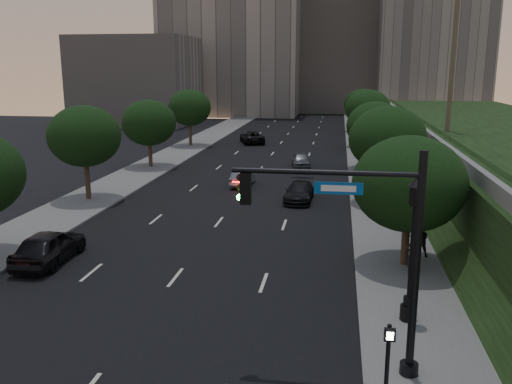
% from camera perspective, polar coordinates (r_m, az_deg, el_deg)
% --- Properties ---
extents(ground, '(160.00, 160.00, 0.00)m').
position_cam_1_polar(ground, '(20.57, -12.66, -13.99)').
color(ground, black).
rests_on(ground, ground).
extents(road_surface, '(16.00, 140.00, 0.02)m').
position_cam_1_polar(road_surface, '(48.40, 0.17, 2.04)').
color(road_surface, black).
rests_on(road_surface, ground).
extents(sidewalk_right, '(4.50, 140.00, 0.15)m').
position_cam_1_polar(sidewalk_right, '(47.99, 12.38, 1.72)').
color(sidewalk_right, slate).
rests_on(sidewalk_right, ground).
extents(sidewalk_left, '(4.50, 140.00, 0.15)m').
position_cam_1_polar(sidewalk_left, '(50.89, -11.33, 2.41)').
color(sidewalk_left, slate).
rests_on(sidewalk_left, ground).
extents(parapet_wall, '(0.35, 90.00, 0.70)m').
position_cam_1_polar(parapet_wall, '(45.72, 16.88, 6.34)').
color(parapet_wall, slate).
rests_on(parapet_wall, embankment).
extents(office_block_left, '(26.00, 20.00, 32.00)m').
position_cam_1_polar(office_block_left, '(111.20, -2.34, 16.51)').
color(office_block_left, gray).
rests_on(office_block_left, ground).
extents(office_block_mid, '(22.00, 18.00, 26.00)m').
position_cam_1_polar(office_block_mid, '(119.05, 8.46, 14.71)').
color(office_block_mid, '#A19B94').
rests_on(office_block_mid, ground).
extents(office_block_right, '(20.00, 22.00, 36.00)m').
position_cam_1_polar(office_block_right, '(114.60, 17.96, 16.82)').
color(office_block_right, gray).
rests_on(office_block_right, ground).
extents(office_block_filler, '(18.00, 16.00, 14.00)m').
position_cam_1_polar(office_block_filler, '(93.07, -12.36, 11.37)').
color(office_block_filler, '#A19B94').
rests_on(office_block_filler, ground).
extents(tree_right_a, '(5.20, 5.20, 6.24)m').
position_cam_1_polar(tree_right_a, '(25.74, 15.81, 0.84)').
color(tree_right_a, '#38281C').
rests_on(tree_right_a, ground).
extents(tree_right_b, '(5.20, 5.20, 6.74)m').
position_cam_1_polar(tree_right_b, '(37.44, 13.69, 5.42)').
color(tree_right_b, '#38281C').
rests_on(tree_right_b, ground).
extents(tree_right_c, '(5.20, 5.20, 6.24)m').
position_cam_1_polar(tree_right_c, '(50.37, 12.45, 6.79)').
color(tree_right_c, '#38281C').
rests_on(tree_right_c, ground).
extents(tree_right_d, '(5.20, 5.20, 6.74)m').
position_cam_1_polar(tree_right_d, '(64.25, 11.71, 8.55)').
color(tree_right_d, '#38281C').
rests_on(tree_right_d, ground).
extents(tree_right_e, '(5.20, 5.20, 6.24)m').
position_cam_1_polar(tree_right_e, '(79.23, 11.17, 9.02)').
color(tree_right_e, '#38281C').
rests_on(tree_right_e, ground).
extents(tree_left_b, '(5.00, 5.00, 6.71)m').
position_cam_1_polar(tree_left_b, '(39.32, -17.62, 5.62)').
color(tree_left_b, '#38281C').
rests_on(tree_left_b, ground).
extents(tree_left_c, '(5.00, 5.00, 6.34)m').
position_cam_1_polar(tree_left_c, '(51.27, -11.21, 7.16)').
color(tree_left_c, '#38281C').
rests_on(tree_left_c, ground).
extents(tree_left_d, '(5.00, 5.00, 6.71)m').
position_cam_1_polar(tree_left_d, '(64.53, -7.00, 8.80)').
color(tree_left_d, '#38281C').
rests_on(tree_left_d, ground).
extents(traffic_signal_mast, '(5.68, 0.56, 7.00)m').
position_cam_1_polar(traffic_signal_mast, '(16.34, 12.69, -7.22)').
color(traffic_signal_mast, black).
rests_on(traffic_signal_mast, ground).
extents(street_lamp, '(0.64, 0.64, 5.62)m').
position_cam_1_polar(street_lamp, '(20.33, 16.09, -6.46)').
color(street_lamp, black).
rests_on(street_lamp, ground).
extents(pedestrian_signal, '(0.30, 0.33, 2.50)m').
position_cam_1_polar(pedestrian_signal, '(15.74, 13.72, -16.55)').
color(pedestrian_signal, black).
rests_on(pedestrian_signal, ground).
extents(sedan_near_left, '(2.05, 4.87, 1.64)m').
position_cam_1_polar(sedan_near_left, '(27.99, -20.97, -5.36)').
color(sedan_near_left, black).
rests_on(sedan_near_left, ground).
extents(sedan_mid_left, '(1.49, 3.94, 1.28)m').
position_cam_1_polar(sedan_mid_left, '(42.99, -1.40, 1.50)').
color(sedan_mid_left, slate).
rests_on(sedan_mid_left, ground).
extents(sedan_far_left, '(4.06, 5.93, 1.51)m').
position_cam_1_polar(sedan_far_left, '(67.31, -0.42, 5.80)').
color(sedan_far_left, black).
rests_on(sedan_far_left, ground).
extents(sedan_near_right, '(2.04, 4.64, 1.33)m').
position_cam_1_polar(sedan_near_right, '(38.17, 4.57, 0.01)').
color(sedan_near_right, black).
rests_on(sedan_near_right, ground).
extents(sedan_far_right, '(2.17, 4.23, 1.38)m').
position_cam_1_polar(sedan_far_right, '(51.13, 4.75, 3.36)').
color(sedan_far_right, '#595D61').
rests_on(sedan_far_right, ground).
extents(pedestrian_a, '(0.75, 0.61, 1.77)m').
position_cam_1_polar(pedestrian_a, '(25.34, 16.23, -6.39)').
color(pedestrian_a, black).
rests_on(pedestrian_a, sidewalk_right).
extents(pedestrian_b, '(0.81, 0.64, 1.63)m').
position_cam_1_polar(pedestrian_b, '(27.80, 16.94, -4.86)').
color(pedestrian_b, black).
rests_on(pedestrian_b, sidewalk_right).
extents(pedestrian_c, '(1.02, 0.65, 1.62)m').
position_cam_1_polar(pedestrian_c, '(31.05, 15.68, -2.93)').
color(pedestrian_c, black).
rests_on(pedestrian_c, sidewalk_right).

